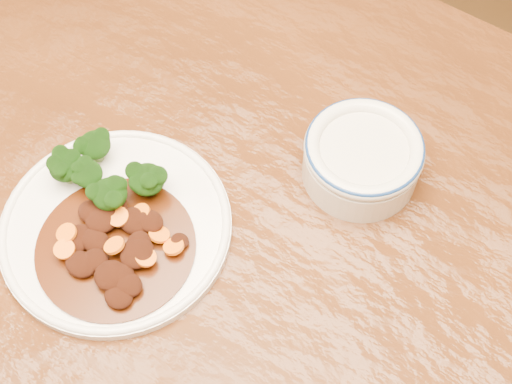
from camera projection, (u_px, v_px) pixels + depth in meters
The scene contains 5 objects.
dining_table at pixel (202, 252), 0.85m from camera, with size 1.50×0.91×0.75m.
dinner_plate at pixel (116, 226), 0.77m from camera, with size 0.25×0.25×0.02m.
broccoli_florets at pixel (104, 173), 0.77m from camera, with size 0.12×0.08×0.04m.
mince_stew at pixel (115, 244), 0.74m from camera, with size 0.17×0.17×0.03m.
dip_bowl at pixel (362, 157), 0.78m from camera, with size 0.13×0.13×0.06m.
Camera 1 is at (0.26, -0.27, 1.43)m, focal length 50.00 mm.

